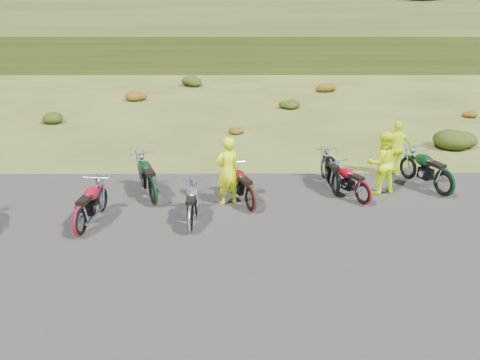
{
  "coord_description": "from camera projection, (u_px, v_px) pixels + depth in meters",
  "views": [
    {
      "loc": [
        -0.27,
        -10.51,
        5.23
      ],
      "look_at": [
        -0.2,
        0.86,
        0.97
      ],
      "focal_mm": 35.0,
      "sensor_mm": 36.0,
      "label": 1
    }
  ],
  "objects": [
    {
      "name": "person_right_a",
      "position": [
        381.0,
        164.0,
        13.53
      ],
      "size": [
        1.04,
        0.89,
        1.87
      ],
      "primitive_type": "imported",
      "rotation": [
        0.0,
        0.0,
        3.36
      ],
      "color": "#D0EB0C",
      "rests_on": "ground"
    },
    {
      "name": "gravel_pad",
      "position": [
        251.0,
        271.0,
        9.8
      ],
      "size": [
        20.0,
        12.0,
        0.04
      ],
      "primitive_type": "cube",
      "color": "black",
      "rests_on": "ground"
    },
    {
      "name": "motorcycle_7",
      "position": [
        442.0,
        197.0,
        13.62
      ],
      "size": [
        1.54,
        2.39,
        1.19
      ],
      "primitive_type": null,
      "rotation": [
        0.0,
        0.0,
        1.95
      ],
      "color": "black",
      "rests_on": "ground"
    },
    {
      "name": "motorcycle_1",
      "position": [
        82.0,
        236.0,
        11.28
      ],
      "size": [
        0.9,
        2.15,
        1.09
      ],
      "primitive_type": null,
      "rotation": [
        0.0,
        0.0,
        1.47
      ],
      "color": "maroon",
      "rests_on": "ground"
    },
    {
      "name": "shrub_3",
      "position": [
        193.0,
        80.0,
        32.01
      ],
      "size": [
        1.56,
        1.56,
        0.92
      ],
      "primitive_type": "ellipsoid",
      "color": "#1D310C",
      "rests_on": "ground"
    },
    {
      "name": "person_middle",
      "position": [
        228.0,
        172.0,
        12.77
      ],
      "size": [
        0.83,
        0.72,
        1.91
      ],
      "primitive_type": "imported",
      "rotation": [
        0.0,
        0.0,
        3.61
      ],
      "color": "#D0EB0C",
      "rests_on": "ground"
    },
    {
      "name": "hill_slope",
      "position": [
        239.0,
        50.0,
        58.51
      ],
      "size": [
        300.0,
        45.97,
        9.37
      ],
      "primitive_type": null,
      "rotation": [
        0.14,
        0.0,
        0.0
      ],
      "color": "#283913",
      "rests_on": "ground"
    },
    {
      "name": "shrub_6",
      "position": [
        325.0,
        86.0,
        30.12
      ],
      "size": [
        1.3,
        1.3,
        0.77
      ],
      "primitive_type": "ellipsoid",
      "color": "brown",
      "rests_on": "ground"
    },
    {
      "name": "hill_plateau",
      "position": [
        238.0,
        28.0,
        114.71
      ],
      "size": [
        300.0,
        90.0,
        9.17
      ],
      "primitive_type": "cube",
      "color": "#283913",
      "rests_on": "ground"
    },
    {
      "name": "shrub_7",
      "position": [
        457.0,
        136.0,
        18.21
      ],
      "size": [
        1.56,
        1.56,
        0.92
      ],
      "primitive_type": "ellipsoid",
      "color": "#1D310C",
      "rests_on": "ground"
    },
    {
      "name": "shrub_2",
      "position": [
        135.0,
        95.0,
        27.06
      ],
      "size": [
        1.3,
        1.3,
        0.77
      ],
      "primitive_type": "ellipsoid",
      "color": "brown",
      "rests_on": "ground"
    },
    {
      "name": "person_right_b",
      "position": [
        396.0,
        149.0,
        15.05
      ],
      "size": [
        1.12,
        0.69,
        1.78
      ],
      "primitive_type": "imported",
      "rotation": [
        0.0,
        0.0,
        3.4
      ],
      "color": "#D0EB0C",
      "rests_on": "ground"
    },
    {
      "name": "motorcycle_5",
      "position": [
        335.0,
        196.0,
        13.68
      ],
      "size": [
        0.83,
        2.13,
        1.1
      ],
      "primitive_type": null,
      "rotation": [
        0.0,
        0.0,
        1.63
      ],
      "color": "black",
      "rests_on": "ground"
    },
    {
      "name": "shrub_5",
      "position": [
        289.0,
        103.0,
        25.17
      ],
      "size": [
        1.03,
        1.03,
        0.61
      ],
      "primitive_type": "ellipsoid",
      "color": "#1D310C",
      "rests_on": "ground"
    },
    {
      "name": "shrub_4",
      "position": [
        234.0,
        129.0,
        20.21
      ],
      "size": [
        0.77,
        0.77,
        0.45
      ],
      "primitive_type": "ellipsoid",
      "color": "brown",
      "rests_on": "ground"
    },
    {
      "name": "shrub_1",
      "position": [
        51.0,
        116.0,
        22.1
      ],
      "size": [
        1.03,
        1.03,
        0.61
      ],
      "primitive_type": "ellipsoid",
      "color": "#1D310C",
      "rests_on": "ground"
    },
    {
      "name": "motorcycle_2",
      "position": [
        154.0,
        205.0,
        13.02
      ],
      "size": [
        1.55,
        2.37,
        1.18
      ],
      "primitive_type": null,
      "rotation": [
        0.0,
        0.0,
        1.96
      ],
      "color": "black",
      "rests_on": "ground"
    },
    {
      "name": "ground",
      "position": [
        248.0,
        228.0,
        11.68
      ],
      "size": [
        300.0,
        300.0,
        0.0
      ],
      "primitive_type": "plane",
      "color": "#394015",
      "rests_on": "ground"
    },
    {
      "name": "motorcycle_3",
      "position": [
        191.0,
        233.0,
        11.47
      ],
      "size": [
        0.65,
        1.91,
        1.0
      ],
      "primitive_type": null,
      "rotation": [
        0.0,
        0.0,
        1.58
      ],
      "color": "silver",
      "rests_on": "ground"
    },
    {
      "name": "motorcycle_6",
      "position": [
        362.0,
        205.0,
        13.05
      ],
      "size": [
        1.45,
        1.98,
        1.0
      ],
      "primitive_type": null,
      "rotation": [
        0.0,
        0.0,
        2.06
      ],
      "color": "maroon",
      "rests_on": "ground"
    },
    {
      "name": "shrub_8",
      "position": [
        467.0,
        113.0,
        23.28
      ],
      "size": [
        0.77,
        0.77,
        0.45
      ],
      "primitive_type": "ellipsoid",
      "color": "brown",
      "rests_on": "ground"
    },
    {
      "name": "motorcycle_4",
      "position": [
        250.0,
        212.0,
        12.62
      ],
      "size": [
        1.37,
        2.14,
        1.07
      ],
      "primitive_type": null,
      "rotation": [
        0.0,
        0.0,
        1.94
      ],
      "color": "#4E100D",
      "rests_on": "ground"
    }
  ]
}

